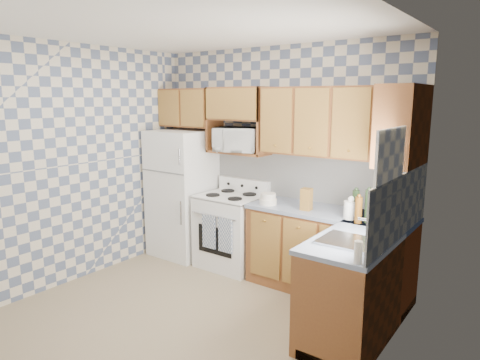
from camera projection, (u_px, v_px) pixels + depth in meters
name	position (u px, v px, depth m)	size (l,w,h in m)	color
floor	(190.00, 317.00, 4.17)	(3.40, 3.40, 0.00)	#8A7959
back_wall	(278.00, 161.00, 5.18)	(3.40, 0.02, 2.70)	slate
right_wall	(369.00, 209.00, 2.93)	(0.02, 3.20, 2.70)	slate
backsplash_back	(307.00, 177.00, 4.97)	(2.60, 0.01, 0.56)	white
backsplash_right	(401.00, 207.00, 3.59)	(0.01, 1.60, 0.56)	white
refrigerator	(183.00, 193.00, 5.74)	(0.75, 0.70, 1.68)	white
stove_body	(231.00, 231.00, 5.37)	(0.76, 0.65, 0.90)	white
cooktop	(231.00, 196.00, 5.28)	(0.76, 0.65, 0.03)	silver
backguard	(244.00, 185.00, 5.48)	(0.76, 0.08, 0.17)	white
dish_towel_left	(209.00, 232.00, 5.12)	(0.19, 0.03, 0.41)	navy
dish_towel_right	(225.00, 235.00, 4.98)	(0.19, 0.03, 0.41)	navy
base_cabinets_back	(327.00, 253.00, 4.64)	(1.75, 0.60, 0.88)	brown
base_cabinets_right	(362.00, 283.00, 3.91)	(0.60, 1.60, 0.88)	brown
countertop_back	(329.00, 213.00, 4.55)	(1.77, 0.63, 0.04)	slate
countertop_right	(364.00, 234.00, 3.82)	(0.63, 1.60, 0.04)	slate
upper_cabinets_back	(338.00, 122.00, 4.48)	(1.75, 0.33, 0.74)	brown
upper_cabinets_fridge	(189.00, 108.00, 5.68)	(0.82, 0.33, 0.50)	brown
upper_cabinets_right	(403.00, 126.00, 3.92)	(0.33, 0.70, 0.74)	brown
microwave_shelf	(239.00, 152.00, 5.31)	(0.80, 0.33, 0.03)	brown
microwave	(237.00, 140.00, 5.22)	(0.54, 0.36, 0.30)	white
sink	(350.00, 242.00, 3.54)	(0.48, 0.40, 0.03)	#B7B7BC
window	(389.00, 184.00, 3.27)	(0.02, 0.66, 0.86)	silver
bottle_0	(368.00, 206.00, 4.09)	(0.07, 0.07, 0.32)	black
bottle_1	(377.00, 210.00, 3.98)	(0.07, 0.07, 0.30)	black
bottle_2	(385.00, 210.00, 4.03)	(0.07, 0.07, 0.28)	#56320D
bottle_3	(358.00, 210.00, 4.08)	(0.07, 0.07, 0.26)	#56320D
bottle_4	(356.00, 204.00, 4.22)	(0.07, 0.07, 0.29)	black
knife_block	(306.00, 199.00, 4.55)	(0.11, 0.11, 0.24)	brown
electric_kettle	(351.00, 210.00, 4.23)	(0.14, 0.14, 0.18)	white
food_containers	(268.00, 199.00, 4.80)	(0.19, 0.19, 0.13)	beige
soap_bottle	(358.00, 252.00, 3.08)	(0.06, 0.06, 0.17)	beige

